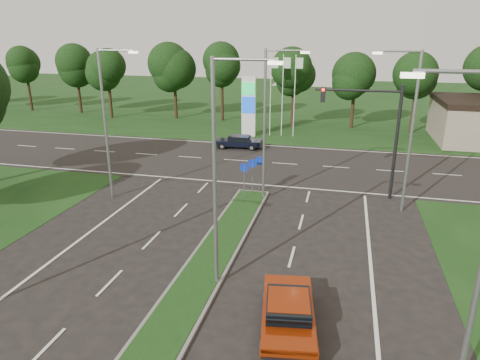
# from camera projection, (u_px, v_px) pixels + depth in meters

# --- Properties ---
(verge_far) EXTENTS (160.00, 50.00, 0.02)m
(verge_far) POSITION_uv_depth(u_px,v_px,m) (308.00, 105.00, 62.80)
(verge_far) COLOR #143411
(verge_far) RESTS_ON ground
(cross_road) EXTENTS (160.00, 12.00, 0.02)m
(cross_road) POSITION_uv_depth(u_px,v_px,m) (272.00, 163.00, 34.28)
(cross_road) COLOR black
(cross_road) RESTS_ON ground
(median_kerb) EXTENTS (2.00, 26.00, 0.12)m
(median_kerb) POSITION_uv_depth(u_px,v_px,m) (181.00, 308.00, 15.86)
(median_kerb) COLOR slate
(median_kerb) RESTS_ON ground
(streetlight_median_near) EXTENTS (2.53, 0.22, 9.00)m
(streetlight_median_near) POSITION_uv_depth(u_px,v_px,m) (220.00, 166.00, 15.87)
(streetlight_median_near) COLOR gray
(streetlight_median_near) RESTS_ON ground
(streetlight_median_far) EXTENTS (2.53, 0.22, 9.00)m
(streetlight_median_far) POSITION_uv_depth(u_px,v_px,m) (268.00, 118.00, 25.07)
(streetlight_median_far) COLOR gray
(streetlight_median_far) RESTS_ON ground
(streetlight_left_far) EXTENTS (2.53, 0.22, 9.00)m
(streetlight_left_far) POSITION_uv_depth(u_px,v_px,m) (108.00, 117.00, 25.35)
(streetlight_left_far) COLOR gray
(streetlight_left_far) RESTS_ON ground
(streetlight_right_far) EXTENTS (2.53, 0.22, 9.00)m
(streetlight_right_far) POSITION_uv_depth(u_px,v_px,m) (409.00, 124.00, 23.30)
(streetlight_right_far) COLOR gray
(streetlight_right_far) RESTS_ON ground
(streetlight_right_near) EXTENTS (2.53, 0.22, 9.00)m
(streetlight_right_near) POSITION_uv_depth(u_px,v_px,m) (480.00, 233.00, 10.42)
(streetlight_right_near) COLOR gray
(streetlight_right_near) RESTS_ON ground
(traffic_signal) EXTENTS (5.10, 0.42, 7.00)m
(traffic_signal) POSITION_uv_depth(u_px,v_px,m) (375.00, 124.00, 25.64)
(traffic_signal) COLOR black
(traffic_signal) RESTS_ON ground
(median_signs) EXTENTS (1.16, 1.76, 2.38)m
(median_signs) POSITION_uv_depth(u_px,v_px,m) (252.00, 170.00, 26.74)
(median_signs) COLOR gray
(median_signs) RESTS_ON ground
(gas_pylon) EXTENTS (5.80, 1.26, 8.00)m
(gas_pylon) POSITION_uv_depth(u_px,v_px,m) (251.00, 105.00, 42.45)
(gas_pylon) COLOR silver
(gas_pylon) RESTS_ON ground
(treeline_far) EXTENTS (6.00, 6.00, 9.90)m
(treeline_far) POSITION_uv_depth(u_px,v_px,m) (299.00, 63.00, 46.74)
(treeline_far) COLOR black
(treeline_far) RESTS_ON ground
(red_sedan) EXTENTS (2.38, 4.51, 1.18)m
(red_sedan) POSITION_uv_depth(u_px,v_px,m) (288.00, 312.00, 14.72)
(red_sedan) COLOR maroon
(red_sedan) RESTS_ON ground
(navy_sedan) EXTENTS (4.29, 1.98, 1.15)m
(navy_sedan) POSITION_uv_depth(u_px,v_px,m) (239.00, 141.00, 38.63)
(navy_sedan) COLOR black
(navy_sedan) RESTS_ON ground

